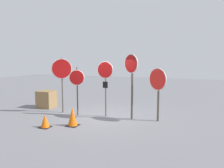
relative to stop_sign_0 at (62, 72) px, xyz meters
name	(u,v)px	position (x,y,z in m)	size (l,w,h in m)	color
ground_plane	(103,118)	(2.12, -0.12, -1.94)	(40.00, 40.00, 0.00)	slate
stop_sign_0	(62,72)	(0.00, 0.00, 0.00)	(0.82, 0.49, 2.58)	#474238
stop_sign_1	(77,82)	(0.90, -0.20, -0.41)	(0.68, 0.21, 2.17)	#474238
stop_sign_2	(105,75)	(2.14, 0.09, -0.09)	(0.74, 0.12, 2.43)	#474238
stop_sign_3	(131,74)	(3.31, 0.09, -0.05)	(0.68, 0.45, 2.73)	#474238
stop_sign_4	(158,85)	(4.38, 0.18, -0.44)	(0.76, 0.53, 2.17)	#474238
traffic_cone_0	(45,121)	(0.63, -2.12, -1.71)	(0.39, 0.39, 0.49)	black
traffic_cone_1	(73,117)	(1.48, -1.58, -1.60)	(0.44, 0.44, 0.70)	black
storage_crate	(46,99)	(-1.40, 0.63, -1.51)	(0.83, 0.72, 0.88)	olive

